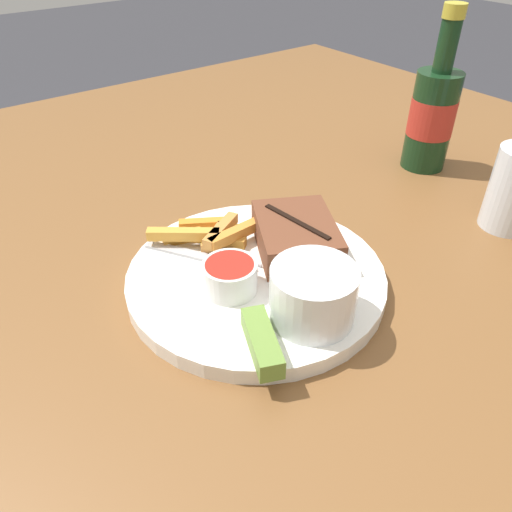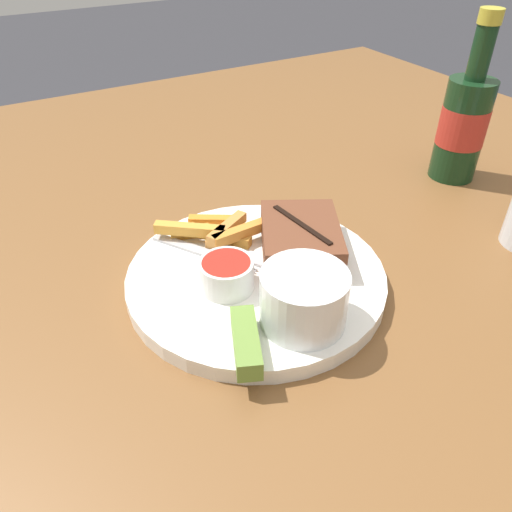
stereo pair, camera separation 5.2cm
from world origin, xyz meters
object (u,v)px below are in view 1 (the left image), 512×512
at_px(coleslaw_cup, 310,293).
at_px(dipping_sauce_cup, 230,276).
at_px(fork_utensil, 196,255).
at_px(beer_bottle, 432,114).
at_px(pickle_spear, 262,342).
at_px(dinner_plate, 256,278).
at_px(steak_portion, 296,235).

height_order(coleslaw_cup, dipping_sauce_cup, coleslaw_cup).
relative_size(fork_utensil, beer_bottle, 0.52).
relative_size(dipping_sauce_cup, pickle_spear, 0.74).
bearing_deg(dinner_plate, coleslaw_cup, -2.95).
bearing_deg(dipping_sauce_cup, pickle_spear, -16.50).
bearing_deg(beer_bottle, coleslaw_cup, -67.11).
bearing_deg(dipping_sauce_cup, fork_utensil, 179.35).
bearing_deg(steak_portion, dinner_plate, -83.95).
bearing_deg(fork_utensil, pickle_spear, -41.42).
bearing_deg(steak_portion, coleslaw_cup, -34.83).
xyz_separation_m(dinner_plate, steak_portion, (-0.01, 0.06, 0.03)).
distance_m(dinner_plate, steak_portion, 0.07).
relative_size(dinner_plate, beer_bottle, 1.21).
bearing_deg(pickle_spear, dipping_sauce_cup, 163.50).
bearing_deg(dinner_plate, dipping_sauce_cup, -78.55).
distance_m(coleslaw_cup, fork_utensil, 0.15).
height_order(coleslaw_cup, fork_utensil, coleslaw_cup).
xyz_separation_m(steak_portion, fork_utensil, (-0.05, -0.10, -0.02)).
relative_size(dinner_plate, coleslaw_cup, 3.39).
height_order(steak_portion, pickle_spear, steak_portion).
bearing_deg(beer_bottle, pickle_spear, -69.24).
xyz_separation_m(fork_utensil, beer_bottle, (-0.01, 0.42, 0.06)).
distance_m(steak_portion, fork_utensil, 0.11).
height_order(dinner_plate, coleslaw_cup, coleslaw_cup).
bearing_deg(pickle_spear, coleslaw_cup, 95.77).
height_order(fork_utensil, beer_bottle, beer_bottle).
distance_m(dinner_plate, beer_bottle, 0.39).
bearing_deg(dipping_sauce_cup, dinner_plate, 101.45).
bearing_deg(beer_bottle, dipping_sauce_cup, -78.82).
distance_m(coleslaw_cup, dipping_sauce_cup, 0.09).
bearing_deg(fork_utensil, steak_portion, 29.17).
height_order(pickle_spear, fork_utensil, pickle_spear).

